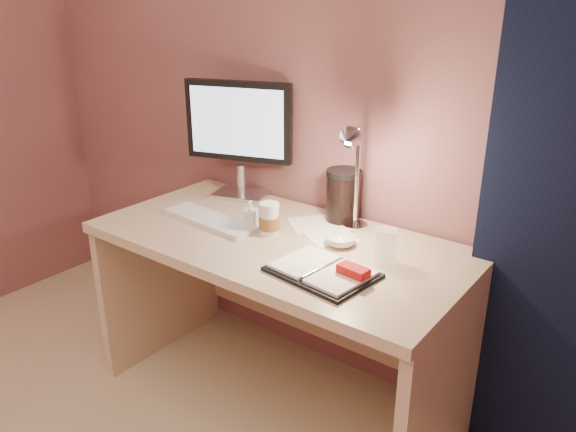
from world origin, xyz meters
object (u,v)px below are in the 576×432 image
Objects in this scene: desk at (290,284)px; monitor at (239,129)px; clear_cup at (386,247)px; planner at (325,271)px; coffee_cup at (269,220)px; bowl at (340,241)px; dark_jar at (343,198)px; desk_lamp at (335,166)px; lotion_bottle at (251,214)px; keyboard at (210,220)px.

desk is 0.70m from monitor.
desk is at bearing 175.69° from clear_cup.
planner is (0.30, -0.22, 0.24)m from desk.
bowl is at bearing 16.09° from coffee_cup.
clear_cup reaches higher than bowl.
dark_jar is at bearing 63.45° from coffee_cup.
bowl is 0.26× the size of desk_lamp.
lotion_bottle is at bearing -175.63° from desk_lamp.
desk_lamp reaches higher than keyboard.
keyboard is (-0.30, -0.12, 0.23)m from desk.
keyboard is at bearing -173.37° from clear_cup.
desk_lamp is at bearing 27.08° from keyboard.
lotion_bottle is (-0.45, 0.16, 0.04)m from planner.
desk is 3.31× the size of desk_lamp.
coffee_cup is (-0.34, 0.14, 0.05)m from planner.
planner is 0.81× the size of desk_lamp.
bowl is (0.22, 0.00, 0.24)m from desk.
lotion_bottle is at bearing -133.48° from dark_jar.
desk_lamp reaches higher than planner.
planner is at bearing -5.16° from keyboard.
bowl is at bearing 1.11° from desk.
planner is 0.48m from dark_jar.
bowl is at bearing -33.77° from monitor.
desk is 11.32× the size of coffee_cup.
bowl is 0.27m from desk_lamp.
monitor is 4.93× the size of lotion_bottle.
keyboard is at bearing -141.08° from dark_jar.
coffee_cup is 0.32m from dark_jar.
planner is 1.85× the size of dark_jar.
monitor is at bearing 163.63° from bowl.
coffee_cup is (0.26, 0.04, 0.05)m from keyboard.
monitor is 0.87m from planner.
desk_lamp reaches higher than lotion_bottle.
lotion_bottle is (-0.57, -0.02, -0.01)m from clear_cup.
lotion_bottle is (0.15, 0.06, 0.04)m from keyboard.
monitor is 0.72m from bowl.
coffee_cup is 1.12× the size of bowl.
coffee_cup is (0.37, -0.26, -0.24)m from monitor.
keyboard is 0.17m from lotion_bottle.
clear_cup is 0.29× the size of desk_lamp.
coffee_cup is at bearing -116.55° from dark_jar.
coffee_cup is 1.22× the size of lotion_bottle.
lotion_bottle is at bearing -177.94° from clear_cup.
desk_lamp is at bearing 159.06° from clear_cup.
monitor reaches higher than lotion_bottle.
planner is 0.22m from clear_cup.
keyboard is 4.20× the size of lotion_bottle.
bowl is at bearing -59.59° from dark_jar.
desk_lamp is at bearing 138.37° from bowl.
clear_cup is at bearing -32.37° from monitor.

